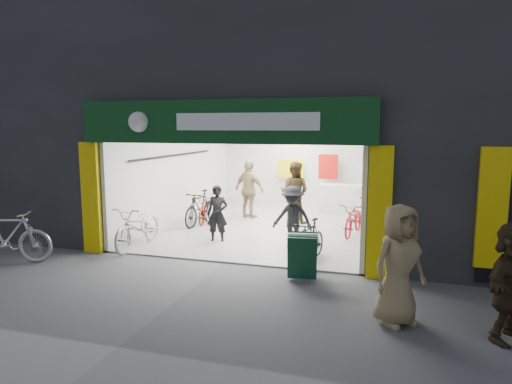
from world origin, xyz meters
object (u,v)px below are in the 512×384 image
at_px(bike_right_front, 310,241).
at_px(pedestrian_near, 399,265).
at_px(bike_left_front, 138,227).
at_px(parked_bike, 7,236).
at_px(sandwich_board, 302,255).

xyz_separation_m(bike_right_front, pedestrian_near, (1.80, -2.72, 0.44)).
bearing_deg(bike_left_front, pedestrian_near, -25.41).
relative_size(bike_left_front, parked_bike, 1.03).
bearing_deg(parked_bike, pedestrian_near, -111.94).
bearing_deg(pedestrian_near, bike_left_front, 114.10).
height_order(pedestrian_near, sandwich_board, pedestrian_near).
xyz_separation_m(bike_left_front, parked_bike, (-2.07, -1.91, 0.06)).
distance_m(bike_left_front, sandwich_board, 4.41).
bearing_deg(pedestrian_near, parked_bike, 132.69).
bearing_deg(bike_right_front, pedestrian_near, -44.61).
distance_m(bike_left_front, pedestrian_near, 6.63).
xyz_separation_m(parked_bike, sandwich_board, (6.34, 0.81, -0.11)).
bearing_deg(parked_bike, bike_right_front, -89.36).
bearing_deg(bike_right_front, sandwich_board, -75.84).
height_order(bike_left_front, pedestrian_near, pedestrian_near).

